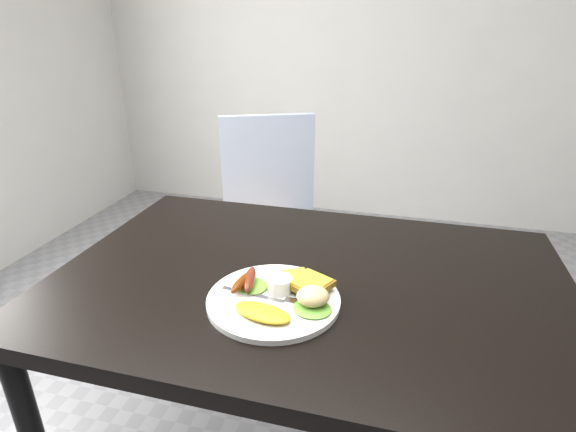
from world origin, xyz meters
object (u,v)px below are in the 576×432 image
object	(u,v)px
dining_chair	(256,237)
plate	(274,300)
person	(421,195)
dining_table	(309,283)

from	to	relation	value
dining_chair	plate	xyz separation A→B (m)	(0.34, -0.88, 0.31)
person	plate	distance (m)	0.98
plate	person	bearing A→B (deg)	70.95
dining_table	dining_chair	xyz separation A→B (m)	(-0.39, 0.75, -0.28)
dining_table	plate	size ratio (longest dim) A/B	4.20
dining_chair	person	distance (m)	0.71
dining_table	person	world-z (taller)	person
person	dining_table	bearing A→B (deg)	63.69
dining_chair	person	bearing A→B (deg)	-20.35
dining_chair	plate	world-z (taller)	plate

